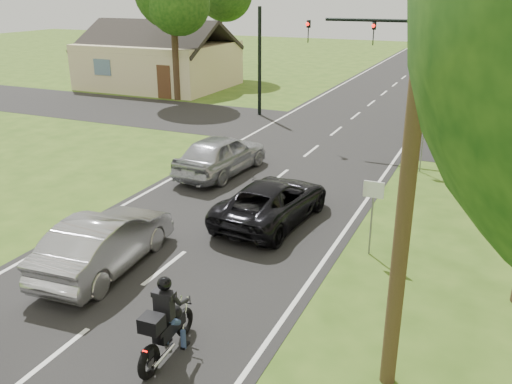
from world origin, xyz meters
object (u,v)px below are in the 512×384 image
silver_sedan (105,242)px  sign_white (373,200)px  dark_suv (272,201)px  utility_pole_far (485,25)px  sign_green (424,133)px  utility_pole_near (415,112)px  motorcycle_rider (165,326)px  traffic_signal (403,56)px  silver_suv (221,154)px

silver_sedan → sign_white: size_ratio=2.12×
dark_suv → silver_sedan: silver_sedan is taller
silver_sedan → utility_pole_far: bearing=-113.3°
sign_green → silver_sedan: bearing=-118.4°
dark_suv → sign_white: size_ratio=2.24×
utility_pole_near → utility_pole_far: (0.00, 24.00, 0.00)m
motorcycle_rider → traffic_signal: 17.46m
traffic_signal → sign_white: 11.39m
utility_pole_near → sign_green: bearing=95.7°
dark_suv → sign_green: 7.87m
silver_sedan → utility_pole_near: size_ratio=0.45×
motorcycle_rider → silver_sedan: motorcycle_rider is taller
motorcycle_rider → traffic_signal: bearing=82.7°
utility_pole_near → silver_suv: bearing=131.6°
silver_sedan → utility_pole_far: utility_pole_far is taller
silver_suv → sign_white: (6.93, -4.52, 0.79)m
motorcycle_rider → silver_suv: 11.40m
silver_sedan → silver_suv: bearing=-88.7°
silver_suv → traffic_signal: bearing=-126.0°
dark_suv → utility_pole_far: 19.15m
motorcycle_rider → silver_sedan: (-3.41, 2.47, 0.06)m
motorcycle_rider → utility_pole_far: utility_pole_far is taller
utility_pole_far → motorcycle_rider: bearing=-99.4°
dark_suv → utility_pole_near: size_ratio=0.48×
utility_pole_near → utility_pole_far: bearing=90.0°
silver_suv → traffic_signal: (5.57, 6.50, 3.33)m
silver_suv → utility_pole_near: utility_pole_near is taller
silver_suv → sign_green: sign_green is taller
traffic_signal → sign_green: (1.56, -3.02, -2.54)m
dark_suv → utility_pole_near: (4.81, -6.00, 4.41)m
traffic_signal → utility_pole_near: utility_pole_near is taller
utility_pole_far → sign_white: (-1.50, -19.02, -3.49)m
sign_green → utility_pole_far: bearing=83.3°
motorcycle_rider → utility_pole_far: size_ratio=0.20×
motorcycle_rider → utility_pole_near: bearing=11.4°
motorcycle_rider → utility_pole_near: size_ratio=0.20×
silver_sedan → sign_white: bearing=-154.3°
dark_suv → sign_white: (3.31, -1.02, 0.92)m
dark_suv → traffic_signal: (1.95, 10.00, 3.46)m
traffic_signal → sign_green: 4.24m
motorcycle_rider → sign_green: bearing=75.6°
motorcycle_rider → utility_pole_near: (4.15, 1.07, 4.39)m
sign_green → silver_suv: bearing=-154.0°
motorcycle_rider → sign_white: size_ratio=0.96×
silver_suv → sign_white: 8.31m
silver_sedan → silver_suv: (-0.86, 8.10, 0.05)m
motorcycle_rider → traffic_signal: (1.29, 17.06, 3.44)m
motorcycle_rider → sign_white: (2.65, 6.05, 0.91)m
utility_pole_far → sign_green: size_ratio=4.71×
silver_sedan → sign_green: size_ratio=2.12×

